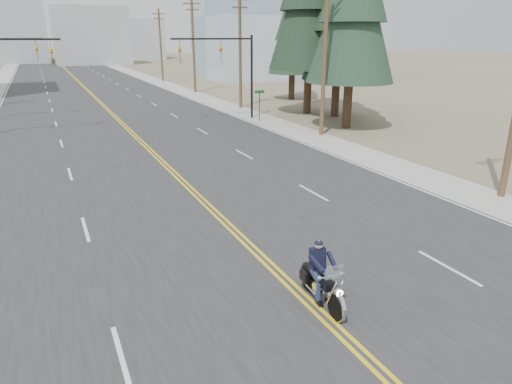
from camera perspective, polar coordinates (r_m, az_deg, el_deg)
The scene contains 16 objects.
road at distance 75.52m, azimuth -20.99°, elevation 12.44°, with size 20.00×200.00×0.01m, color #303033.
sidewalk_right at distance 77.27m, azimuth -12.28°, elevation 13.35°, with size 3.00×200.00×0.01m, color #A5A5A0.
traffic_mast_right at distance 39.89m, azimuth -3.30°, elevation 16.05°, with size 7.10×0.26×7.00m.
street_sign at distance 39.07m, azimuth 0.43°, elevation 11.40°, with size 0.90×0.06×2.62m.
utility_pole_b at distance 33.47m, azimuth 8.62°, elevation 17.14°, with size 2.20×0.30×11.50m.
utility_pole_c at distance 46.75m, azimuth -2.00°, elevation 17.45°, with size 2.20×0.30×11.00m.
utility_pole_d at distance 60.82m, azimuth -7.84°, elevation 17.86°, with size 2.20×0.30×11.50m.
utility_pole_e at distance 77.20m, azimuth -11.83°, elevation 17.64°, with size 2.20×0.30×11.00m.
glass_building at distance 84.05m, azimuth 1.89°, elevation 20.99°, with size 24.00×16.00×20.00m, color #9EB5CC.
haze_bldg_b at distance 130.71m, azimuth -19.94°, elevation 17.87°, with size 18.00×14.00×14.00m, color #ADB2B7.
haze_bldg_c at distance 123.80m, azimuth -3.49°, elevation 19.82°, with size 16.00×12.00×18.00m, color #B7BCC6.
haze_bldg_d at distance 145.24m, azimuth -29.17°, elevation 19.07°, with size 20.00×15.00×26.00m, color #ADB2B7.
haze_bldg_e at distance 158.02m, azimuth -14.49°, elevation 17.99°, with size 14.00×14.00×12.00m, color #B7BCC6.
motorcyclist at distance 12.46m, azimuth 8.33°, elevation -10.21°, with size 0.95×2.23×1.74m, color black, non-canonical shape.
conifer_mid at distance 42.09m, azimuth 10.53°, elevation 22.10°, with size 6.18×6.18×16.49m.
conifer_far at distance 53.51m, azimuth 4.67°, elevation 20.36°, with size 5.42×5.42×14.50m.
Camera 1 is at (-5.85, -4.98, 6.88)m, focal length 32.00 mm.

